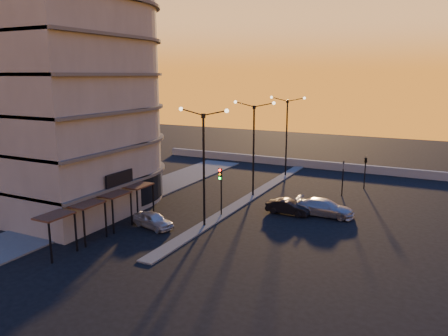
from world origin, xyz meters
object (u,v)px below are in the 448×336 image
traffic_light_main (221,184)px  car_sedan (288,207)px  streetlamp_mid (254,141)px  car_wagon (325,208)px  car_hatchback (153,220)px

traffic_light_main → car_sedan: size_ratio=1.11×
streetlamp_mid → car_sedan: (5.00, -3.94, -4.96)m
traffic_light_main → car_wagon: traffic_light_main is taller
streetlamp_mid → traffic_light_main: 7.62m
streetlamp_mid → car_hatchback: 13.55m
streetlamp_mid → traffic_light_main: streetlamp_mid is taller
car_sedan → car_wagon: size_ratio=0.77×
streetlamp_mid → traffic_light_main: size_ratio=2.24×
car_wagon → streetlamp_mid: bearing=70.2°
traffic_light_main → streetlamp_mid: bearing=90.0°
car_sedan → car_wagon: 3.16m
streetlamp_mid → car_wagon: 9.82m
traffic_light_main → car_hatchback: traffic_light_main is taller
traffic_light_main → car_sedan: (5.00, 3.19, -2.25)m
car_sedan → car_wagon: (3.00, 1.00, 0.09)m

